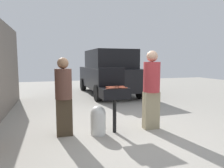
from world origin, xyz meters
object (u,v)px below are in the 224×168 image
(hot_dog_0, at_px, (122,87))
(hot_dog_13, at_px, (109,87))
(hot_dog_12, at_px, (110,87))
(person_left, at_px, (64,94))
(hot_dog_2, at_px, (122,87))
(person_right, at_px, (151,87))
(hot_dog_6, at_px, (122,88))
(propane_tank, at_px, (98,120))
(hot_dog_3, at_px, (115,87))
(hot_dog_4, at_px, (110,88))
(hot_dog_9, at_px, (109,88))
(hot_dog_8, at_px, (112,88))
(bbq_grill, at_px, (115,95))
(hot_dog_7, at_px, (121,86))
(hot_dog_1, at_px, (120,87))
(parked_minivan, at_px, (109,72))
(hot_dog_11, at_px, (124,88))
(hot_dog_10, at_px, (115,88))
(hot_dog_5, at_px, (109,87))

(hot_dog_0, height_order, hot_dog_13, same)
(hot_dog_12, bearing_deg, person_left, 175.07)
(person_left, bearing_deg, hot_dog_2, -4.98)
(person_left, xyz_separation_m, person_right, (1.92, -0.11, 0.09))
(hot_dog_6, height_order, propane_tank, hot_dog_6)
(hot_dog_3, xyz_separation_m, propane_tank, (-0.41, -0.13, -0.67))
(hot_dog_4, distance_m, propane_tank, 0.72)
(hot_dog_6, bearing_deg, hot_dog_9, -176.35)
(hot_dog_3, distance_m, hot_dog_6, 0.25)
(hot_dog_3, xyz_separation_m, hot_dog_8, (-0.11, -0.15, 0.00))
(bbq_grill, distance_m, hot_dog_0, 0.24)
(hot_dog_7, height_order, hot_dog_9, same)
(bbq_grill, bearing_deg, hot_dog_12, 160.70)
(person_left, bearing_deg, hot_dog_1, -2.43)
(hot_dog_13, bearing_deg, hot_dog_12, -94.69)
(bbq_grill, relative_size, hot_dog_8, 7.50)
(person_left, xyz_separation_m, parked_minivan, (2.34, 4.84, 0.15))
(hot_dog_11, bearing_deg, hot_dog_0, 87.51)
(hot_dog_2, bearing_deg, hot_dog_10, -159.30)
(hot_dog_2, xyz_separation_m, parked_minivan, (1.15, 5.03, 0.04))
(hot_dog_2, relative_size, person_left, 0.08)
(hot_dog_3, height_order, propane_tank, hot_dog_3)
(hot_dog_9, relative_size, hot_dog_13, 1.00)
(hot_dog_0, xyz_separation_m, parked_minivan, (1.12, 4.92, 0.04))
(person_left, distance_m, person_right, 1.93)
(hot_dog_2, xyz_separation_m, hot_dog_6, (-0.03, -0.06, 0.00))
(hot_dog_6, bearing_deg, hot_dog_1, 91.61)
(hot_dog_7, relative_size, propane_tank, 0.21)
(hot_dog_5, distance_m, hot_dog_8, 0.12)
(hot_dog_11, height_order, hot_dog_13, same)
(hot_dog_0, height_order, parked_minivan, parked_minivan)
(hot_dog_4, height_order, hot_dog_5, same)
(hot_dog_0, distance_m, hot_dog_5, 0.29)
(hot_dog_1, bearing_deg, hot_dog_13, 146.90)
(hot_dog_11, height_order, person_left, person_left)
(hot_dog_13, bearing_deg, person_right, -6.67)
(hot_dog_6, distance_m, hot_dog_10, 0.15)
(hot_dog_7, height_order, parked_minivan, parked_minivan)
(hot_dog_7, bearing_deg, hot_dog_0, -105.78)
(bbq_grill, relative_size, hot_dog_7, 7.50)
(hot_dog_11, bearing_deg, hot_dog_3, 114.17)
(bbq_grill, relative_size, hot_dog_9, 7.50)
(hot_dog_7, height_order, person_right, person_right)
(bbq_grill, xyz_separation_m, hot_dog_10, (-0.04, -0.14, 0.16))
(hot_dog_5, relative_size, hot_dog_11, 1.00)
(bbq_grill, xyz_separation_m, hot_dog_4, (-0.12, -0.11, 0.16))
(hot_dog_6, bearing_deg, bbq_grill, 130.66)
(hot_dog_4, xyz_separation_m, parked_minivan, (1.42, 5.07, 0.04))
(hot_dog_0, height_order, hot_dog_2, same)
(bbq_grill, bearing_deg, hot_dog_0, 14.26)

